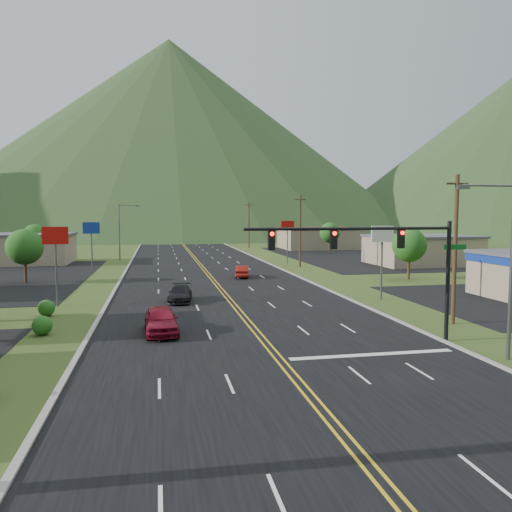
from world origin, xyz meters
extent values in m
plane|color=#2B3F16|center=(0.00, 0.00, 0.00)|extent=(500.00, 500.00, 0.00)
cube|color=black|center=(0.00, 0.00, 0.00)|extent=(20.00, 460.00, 0.04)
cylinder|color=black|center=(10.50, 14.00, 3.50)|extent=(0.24, 0.24, 7.00)
cylinder|color=black|center=(4.50, 14.00, 6.60)|extent=(12.00, 0.18, 0.18)
cube|color=#0C591E|center=(10.90, 14.00, 5.50)|extent=(1.40, 0.06, 0.30)
cube|color=black|center=(7.50, 14.00, 6.00)|extent=(0.35, 0.28, 1.05)
sphere|color=#FF0C05|center=(7.50, 13.82, 6.35)|extent=(0.22, 0.22, 0.22)
cube|color=black|center=(3.50, 14.00, 6.00)|extent=(0.35, 0.28, 1.05)
sphere|color=#FF0C05|center=(3.50, 13.82, 6.35)|extent=(0.22, 0.22, 0.22)
cube|color=black|center=(0.00, 14.00, 6.00)|extent=(0.35, 0.28, 1.05)
sphere|color=#FF0C05|center=(0.00, 13.82, 6.35)|extent=(0.22, 0.22, 0.22)
cylinder|color=#59595E|center=(11.50, 10.00, 4.50)|extent=(0.20, 0.20, 9.00)
cylinder|color=#59595E|center=(10.06, 10.00, 8.80)|extent=(2.88, 0.12, 0.12)
cube|color=#59595E|center=(8.62, 10.00, 8.70)|extent=(0.60, 0.25, 0.18)
cylinder|color=#59595E|center=(-12.00, 70.00, 4.50)|extent=(0.20, 0.20, 9.00)
cylinder|color=#59595E|center=(-10.56, 70.00, 8.80)|extent=(2.88, 0.12, 0.12)
cube|color=#59595E|center=(-9.12, 70.00, 8.70)|extent=(0.60, 0.25, 0.18)
cube|color=tan|center=(-28.00, 68.00, 2.10)|extent=(18.00, 11.00, 4.20)
cube|color=#4C4C51|center=(-28.00, 68.00, 4.35)|extent=(18.40, 11.40, 0.30)
cube|color=tan|center=(32.00, 55.00, 2.00)|extent=(14.00, 11.00, 4.00)
cube|color=#4C4C51|center=(32.00, 55.00, 4.15)|extent=(14.40, 11.40, 0.30)
cube|color=tan|center=(28.00, 90.00, 2.10)|extent=(16.00, 12.00, 4.20)
cube|color=maroon|center=(28.00, 90.00, 4.35)|extent=(16.40, 12.40, 0.30)
cylinder|color=#59595E|center=(-14.00, 30.00, 2.50)|extent=(0.16, 0.16, 5.00)
cube|color=#B20C0A|center=(-14.00, 30.00, 5.70)|extent=(2.00, 0.18, 1.40)
cylinder|color=#59595E|center=(-14.00, 52.00, 2.50)|extent=(0.16, 0.16, 5.00)
cube|color=navy|center=(-14.00, 52.00, 5.70)|extent=(2.00, 0.18, 1.40)
cylinder|color=#59595E|center=(13.00, 28.00, 2.50)|extent=(0.16, 0.16, 5.00)
cube|color=white|center=(13.00, 28.00, 5.70)|extent=(2.00, 0.18, 1.40)
cylinder|color=#59595E|center=(13.00, 60.00, 2.50)|extent=(0.16, 0.16, 5.00)
cube|color=#B20C0A|center=(13.00, 60.00, 5.70)|extent=(2.00, 0.18, 1.40)
cylinder|color=#382314|center=(-20.00, 45.00, 1.50)|extent=(0.30, 0.30, 3.00)
sphere|color=#1C4F16|center=(-20.00, 45.00, 3.90)|extent=(3.84, 3.84, 3.84)
cylinder|color=#382314|center=(-25.00, 72.00, 1.50)|extent=(0.30, 0.30, 3.00)
sphere|color=#1C4F16|center=(-25.00, 72.00, 3.90)|extent=(3.84, 3.84, 3.84)
cylinder|color=#382314|center=(22.00, 40.00, 1.50)|extent=(0.30, 0.30, 3.00)
sphere|color=#1C4F16|center=(22.00, 40.00, 3.90)|extent=(3.84, 3.84, 3.84)
cylinder|color=#382314|center=(26.00, 78.00, 1.50)|extent=(0.30, 0.30, 3.00)
sphere|color=#1C4F16|center=(26.00, 78.00, 3.90)|extent=(3.84, 3.84, 3.84)
cylinder|color=#382314|center=(13.50, 18.00, 5.00)|extent=(0.28, 0.28, 10.00)
cube|color=#382314|center=(13.50, 18.00, 9.40)|extent=(1.60, 0.12, 0.12)
cylinder|color=#382314|center=(13.50, 55.00, 5.00)|extent=(0.28, 0.28, 10.00)
cube|color=#382314|center=(13.50, 55.00, 9.40)|extent=(1.60, 0.12, 0.12)
cylinder|color=#382314|center=(13.50, 95.00, 5.00)|extent=(0.28, 0.28, 10.00)
cube|color=#382314|center=(13.50, 95.00, 9.40)|extent=(1.60, 0.12, 0.12)
cylinder|color=#382314|center=(13.50, 135.00, 5.00)|extent=(0.28, 0.28, 10.00)
cube|color=#382314|center=(13.50, 135.00, 9.40)|extent=(1.60, 0.12, 0.12)
cone|color=#203618|center=(0.00, 220.00, 42.50)|extent=(220.00, 220.00, 85.00)
imported|color=maroon|center=(-5.86, 18.94, 0.84)|extent=(2.21, 5.00, 1.67)
imported|color=black|center=(-4.21, 30.06, 0.67)|extent=(2.34, 4.76, 1.33)
imported|color=maroon|center=(3.60, 44.97, 0.69)|extent=(2.16, 4.37, 1.38)
camera|label=1|loc=(-5.95, -11.98, 7.40)|focal=35.00mm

